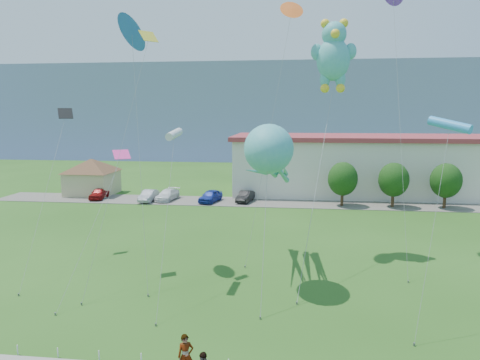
# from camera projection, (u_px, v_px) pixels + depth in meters

# --- Properties ---
(ground) EXTENTS (160.00, 160.00, 0.00)m
(ground) POSITION_uv_depth(u_px,v_px,m) (212.00, 352.00, 20.30)
(ground) COLOR #255016
(ground) RESTS_ON ground
(parking_strip) EXTENTS (70.00, 6.00, 0.06)m
(parking_strip) POSITION_uv_depth(u_px,v_px,m) (261.00, 202.00, 54.65)
(parking_strip) COLOR #59544C
(parking_strip) RESTS_ON ground
(hill_ridge) EXTENTS (160.00, 50.00, 25.00)m
(hill_ridge) POSITION_uv_depth(u_px,v_px,m) (279.00, 110.00, 136.20)
(hill_ridge) COLOR #7489A1
(hill_ridge) RESTS_ON ground
(pavilion) EXTENTS (9.20, 9.20, 5.00)m
(pavilion) POSITION_uv_depth(u_px,v_px,m) (92.00, 173.00, 59.89)
(pavilion) COLOR tan
(pavilion) RESTS_ON ground
(warehouse) EXTENTS (61.00, 15.00, 8.20)m
(warehouse) POSITION_uv_depth(u_px,v_px,m) (451.00, 165.00, 59.89)
(warehouse) COLOR beige
(warehouse) RESTS_ON ground
(tree_near) EXTENTS (3.60, 3.60, 5.47)m
(tree_near) POSITION_uv_depth(u_px,v_px,m) (343.00, 179.00, 52.01)
(tree_near) COLOR #3F2B19
(tree_near) RESTS_ON ground
(tree_mid) EXTENTS (3.60, 3.60, 5.47)m
(tree_mid) POSITION_uv_depth(u_px,v_px,m) (394.00, 180.00, 51.33)
(tree_mid) COLOR #3F2B19
(tree_mid) RESTS_ON ground
(tree_far) EXTENTS (3.60, 3.60, 5.47)m
(tree_far) POSITION_uv_depth(u_px,v_px,m) (446.00, 181.00, 50.64)
(tree_far) COLOR #3F2B19
(tree_far) RESTS_ON ground
(pedestrian_left) EXTENTS (0.79, 0.66, 1.86)m
(pedestrian_left) POSITION_uv_depth(u_px,v_px,m) (186.00, 356.00, 18.15)
(pedestrian_left) COLOR gray
(pedestrian_left) RESTS_ON sidewalk
(parked_car_red) EXTENTS (2.10, 4.40, 1.45)m
(parked_car_red) POSITION_uv_depth(u_px,v_px,m) (99.00, 193.00, 56.83)
(parked_car_red) COLOR maroon
(parked_car_red) RESTS_ON parking_strip
(parked_car_silver) EXTENTS (1.63, 4.33, 1.41)m
(parked_car_silver) POSITION_uv_depth(u_px,v_px,m) (149.00, 196.00, 55.25)
(parked_car_silver) COLOR #A9A9B0
(parked_car_silver) RESTS_ON parking_strip
(parked_car_white) EXTENTS (2.59, 4.98, 1.38)m
(parked_car_white) POSITION_uv_depth(u_px,v_px,m) (167.00, 195.00, 55.88)
(parked_car_white) COLOR white
(parked_car_white) RESTS_ON parking_strip
(parked_car_blue) EXTENTS (2.86, 4.80, 1.53)m
(parked_car_blue) POSITION_uv_depth(u_px,v_px,m) (211.00, 196.00, 54.68)
(parked_car_blue) COLOR #1C319B
(parked_car_blue) RESTS_ON parking_strip
(parked_car_black) EXTENTS (2.20, 4.39, 1.38)m
(parked_car_black) POSITION_uv_depth(u_px,v_px,m) (245.00, 196.00, 54.82)
(parked_car_black) COLOR black
(parked_car_black) RESTS_ON parking_strip
(octopus_kite) EXTENTS (3.14, 11.82, 10.59)m
(octopus_kite) POSITION_uv_depth(u_px,v_px,m) (270.00, 158.00, 28.15)
(octopus_kite) COLOR teal
(octopus_kite) RESTS_ON ground
(teddy_bear_kite) EXTENTS (4.48, 11.91, 18.44)m
(teddy_bear_kite) POSITION_uv_depth(u_px,v_px,m) (333.00, 54.00, 33.21)
(teddy_bear_kite) COLOR teal
(teddy_bear_kite) RESTS_ON ground
(small_kite_cyan) EXTENTS (2.40, 4.62, 11.07)m
(small_kite_cyan) POSITION_uv_depth(u_px,v_px,m) (449.00, 127.00, 22.34)
(small_kite_cyan) COLOR #3198E0
(small_kite_cyan) RESTS_ON ground
(small_kite_white) EXTENTS (0.74, 7.33, 10.35)m
(small_kite_white) POSITION_uv_depth(u_px,v_px,m) (174.00, 136.00, 27.33)
(small_kite_white) COLOR silver
(small_kite_white) RESTS_ON ground
(small_kite_orange) EXTENTS (4.02, 5.41, 19.83)m
(small_kite_orange) POSITION_uv_depth(u_px,v_px,m) (290.00, 16.00, 32.75)
(small_kite_orange) COLOR #D05717
(small_kite_orange) RESTS_ON ground
(small_kite_pink) EXTENTS (1.97, 8.03, 8.84)m
(small_kite_pink) POSITION_uv_depth(u_px,v_px,m) (116.00, 169.00, 29.16)
(small_kite_pink) COLOR #EC348E
(small_kite_pink) RESTS_ON ground
(small_kite_blue) EXTENTS (3.62, 6.79, 17.58)m
(small_kite_blue) POSITION_uv_depth(u_px,v_px,m) (132.00, 38.00, 30.05)
(small_kite_blue) COLOR blue
(small_kite_blue) RESTS_ON ground
(small_kite_yellow) EXTENTS (3.13, 7.27, 16.84)m
(small_kite_yellow) POSITION_uv_depth(u_px,v_px,m) (140.00, 69.00, 28.47)
(small_kite_yellow) COLOR gold
(small_kite_yellow) RESTS_ON ground
(small_kite_black) EXTENTS (2.10, 10.25, 11.67)m
(small_kite_black) POSITION_uv_depth(u_px,v_px,m) (61.00, 132.00, 33.41)
(small_kite_black) COLOR black
(small_kite_black) RESTS_ON ground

